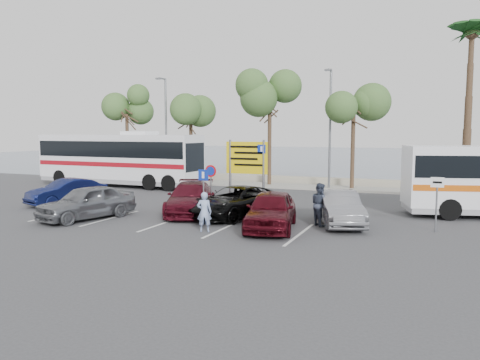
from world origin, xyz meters
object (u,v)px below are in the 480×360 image
at_px(car_silver_b, 339,208).
at_px(pedestrian_near, 204,212).
at_px(direction_sign, 247,163).
at_px(car_blue, 67,192).
at_px(street_lamp_left, 165,124).
at_px(pedestrian_far, 320,204).
at_px(coach_bus_left, 119,161).
at_px(suv_black, 236,202).
at_px(street_lamp_right, 330,123).
at_px(car_red, 271,210).
at_px(car_silver_a, 87,202).
at_px(car_maroon, 191,198).

distance_m(car_silver_b, pedestrian_near, 5.86).
height_order(direction_sign, car_blue, direction_sign).
bearing_deg(direction_sign, street_lamp_left, 136.83).
relative_size(street_lamp_left, pedestrian_far, 4.36).
distance_m(coach_bus_left, suv_black, 15.66).
xyz_separation_m(street_lamp_right, car_red, (0.55, -14.00, -3.81)).
bearing_deg(street_lamp_left, car_silver_a, -71.65).
height_order(direction_sign, car_silver_a, direction_sign).
height_order(car_red, suv_black, car_red).
bearing_deg(car_maroon, direction_sign, 15.29).
bearing_deg(car_blue, car_red, 9.65).
xyz_separation_m(suv_black, car_silver_b, (4.80, 0.00, 0.01)).
xyz_separation_m(car_blue, car_maroon, (7.75, 0.00, 0.05)).
xyz_separation_m(coach_bus_left, suv_black, (13.07, -8.54, -1.15)).
bearing_deg(car_silver_b, suv_black, 158.84).
height_order(car_silver_b, pedestrian_far, pedestrian_far).
distance_m(direction_sign, car_silver_b, 5.50).
distance_m(street_lamp_right, pedestrian_far, 13.24).
bearing_deg(suv_black, street_lamp_right, 98.68).
bearing_deg(car_blue, direction_sign, 28.25).
bearing_deg(coach_bus_left, car_silver_a, -59.16).
distance_m(street_lamp_right, car_silver_b, 12.97).
xyz_separation_m(car_blue, car_red, (12.55, -1.98, 0.09)).
bearing_deg(pedestrian_near, car_red, -166.00).
distance_m(car_maroon, car_red, 5.19).
relative_size(street_lamp_left, car_silver_b, 1.81).
height_order(car_silver_a, pedestrian_far, pedestrian_far).
relative_size(car_silver_a, pedestrian_far, 2.49).
xyz_separation_m(car_silver_a, car_silver_b, (10.95, 3.06, -0.05)).
bearing_deg(coach_bus_left, car_red, -34.22).
bearing_deg(car_silver_b, pedestrian_near, -164.46).
relative_size(street_lamp_right, car_silver_a, 1.76).
xyz_separation_m(direction_sign, pedestrian_far, (4.23, -2.20, -1.51)).
height_order(street_lamp_left, car_silver_a, street_lamp_left).
bearing_deg(suv_black, car_red, -22.08).
bearing_deg(car_blue, suv_black, 18.62).
distance_m(pedestrian_near, pedestrian_far, 4.99).
relative_size(direction_sign, car_blue, 0.84).
relative_size(street_lamp_right, car_silver_b, 1.81).
relative_size(coach_bus_left, pedestrian_near, 8.11).
bearing_deg(direction_sign, street_lamp_right, 79.06).
height_order(street_lamp_left, suv_black, street_lamp_left).
bearing_deg(pedestrian_near, car_silver_a, -23.56).
bearing_deg(street_lamp_right, car_maroon, -109.49).
relative_size(suv_black, pedestrian_near, 3.23).
relative_size(pedestrian_near, pedestrian_far, 0.88).
height_order(street_lamp_left, pedestrian_near, street_lamp_left).
xyz_separation_m(car_blue, pedestrian_near, (10.25, -3.50, 0.10)).
bearing_deg(pedestrian_far, suv_black, 39.28).
xyz_separation_m(car_silver_a, car_maroon, (3.75, 3.06, -0.02)).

